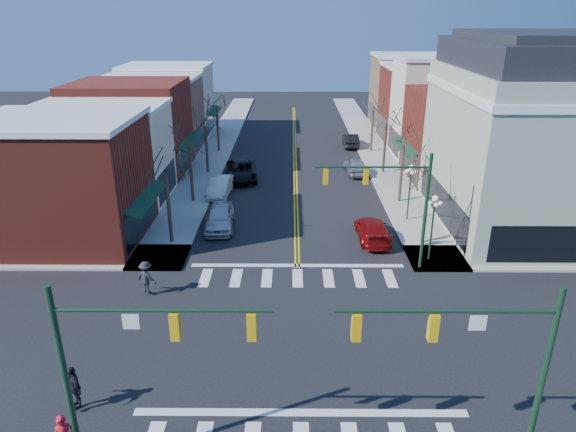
{
  "coord_description": "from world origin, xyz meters",
  "views": [
    {
      "loc": [
        -0.39,
        -20.26,
        14.56
      ],
      "look_at": [
        -0.58,
        8.98,
        2.8
      ],
      "focal_mm": 32.0,
      "sensor_mm": 36.0,
      "label": 1
    }
  ],
  "objects_px": {
    "lamppost_corner": "(433,217)",
    "car_left_near": "(220,217)",
    "car_right_far": "(351,140)",
    "pedestrian_dark_a": "(74,387)",
    "car_left_far": "(241,171)",
    "car_right_mid": "(355,166)",
    "pedestrian_dark_b": "(146,277)",
    "car_right_near": "(373,230)",
    "lamppost_midblock": "(410,183)",
    "victorian_corner": "(538,134)",
    "car_left_mid": "(220,186)"
  },
  "relations": [
    {
      "from": "car_right_far",
      "to": "pedestrian_dark_a",
      "type": "relative_size",
      "value": 2.44
    },
    {
      "from": "lamppost_midblock",
      "to": "car_right_mid",
      "type": "relative_size",
      "value": 0.97
    },
    {
      "from": "car_right_mid",
      "to": "victorian_corner",
      "type": "bearing_deg",
      "value": 128.07
    },
    {
      "from": "car_right_near",
      "to": "pedestrian_dark_b",
      "type": "distance_m",
      "value": 15.3
    },
    {
      "from": "car_right_near",
      "to": "car_right_far",
      "type": "xyz_separation_m",
      "value": [
        1.25,
        25.72,
        0.03
      ]
    },
    {
      "from": "car_left_near",
      "to": "pedestrian_dark_b",
      "type": "relative_size",
      "value": 2.64
    },
    {
      "from": "lamppost_midblock",
      "to": "pedestrian_dark_b",
      "type": "relative_size",
      "value": 2.33
    },
    {
      "from": "lamppost_corner",
      "to": "pedestrian_dark_a",
      "type": "bearing_deg",
      "value": -142.61
    },
    {
      "from": "lamppost_midblock",
      "to": "car_left_mid",
      "type": "relative_size",
      "value": 0.93
    },
    {
      "from": "victorian_corner",
      "to": "car_right_near",
      "type": "bearing_deg",
      "value": -165.95
    },
    {
      "from": "car_right_near",
      "to": "car_left_far",
      "type": "bearing_deg",
      "value": -53.99
    },
    {
      "from": "lamppost_midblock",
      "to": "car_left_near",
      "type": "xyz_separation_m",
      "value": [
        -13.7,
        -1.41,
        -2.13
      ]
    },
    {
      "from": "lamppost_corner",
      "to": "car_left_far",
      "type": "bearing_deg",
      "value": 128.54
    },
    {
      "from": "car_left_far",
      "to": "car_right_mid",
      "type": "xyz_separation_m",
      "value": [
        10.72,
        1.79,
        -0.05
      ]
    },
    {
      "from": "car_right_near",
      "to": "car_right_far",
      "type": "bearing_deg",
      "value": -93.89
    },
    {
      "from": "lamppost_midblock",
      "to": "victorian_corner",
      "type": "bearing_deg",
      "value": -3.45
    },
    {
      "from": "victorian_corner",
      "to": "lamppost_midblock",
      "type": "bearing_deg",
      "value": 176.55
    },
    {
      "from": "car_left_far",
      "to": "pedestrian_dark_b",
      "type": "bearing_deg",
      "value": -106.34
    },
    {
      "from": "car_right_mid",
      "to": "car_right_far",
      "type": "bearing_deg",
      "value": -96.64
    },
    {
      "from": "lamppost_corner",
      "to": "car_right_far",
      "type": "distance_m",
      "value": 29.02
    },
    {
      "from": "lamppost_corner",
      "to": "car_right_near",
      "type": "height_order",
      "value": "lamppost_corner"
    },
    {
      "from": "victorian_corner",
      "to": "car_right_near",
      "type": "height_order",
      "value": "victorian_corner"
    },
    {
      "from": "car_left_far",
      "to": "victorian_corner",
      "type": "bearing_deg",
      "value": -33.57
    },
    {
      "from": "car_left_far",
      "to": "car_right_far",
      "type": "distance_m",
      "value": 16.78
    },
    {
      "from": "car_right_mid",
      "to": "car_right_far",
      "type": "xyz_separation_m",
      "value": [
        0.67,
        10.53,
        -0.02
      ]
    },
    {
      "from": "victorian_corner",
      "to": "pedestrian_dark_a",
      "type": "relative_size",
      "value": 7.66
    },
    {
      "from": "car_right_mid",
      "to": "pedestrian_dark_a",
      "type": "distance_m",
      "value": 34.48
    },
    {
      "from": "victorian_corner",
      "to": "car_left_mid",
      "type": "bearing_deg",
      "value": 164.87
    },
    {
      "from": "victorian_corner",
      "to": "lamppost_midblock",
      "type": "distance_m",
      "value": 9.1
    },
    {
      "from": "car_right_mid",
      "to": "car_left_far",
      "type": "bearing_deg",
      "value": 6.43
    },
    {
      "from": "car_right_far",
      "to": "car_left_far",
      "type": "bearing_deg",
      "value": 47.12
    },
    {
      "from": "car_left_near",
      "to": "victorian_corner",
      "type": "bearing_deg",
      "value": -0.74
    },
    {
      "from": "car_right_near",
      "to": "lamppost_midblock",
      "type": "bearing_deg",
      "value": -133.51
    },
    {
      "from": "pedestrian_dark_a",
      "to": "car_left_near",
      "type": "bearing_deg",
      "value": 126.47
    },
    {
      "from": "car_right_mid",
      "to": "lamppost_midblock",
      "type": "bearing_deg",
      "value": 98.74
    },
    {
      "from": "lamppost_midblock",
      "to": "car_right_far",
      "type": "xyz_separation_m",
      "value": [
        -1.8,
        22.38,
        -2.21
      ]
    },
    {
      "from": "car_right_mid",
      "to": "pedestrian_dark_b",
      "type": "height_order",
      "value": "pedestrian_dark_b"
    },
    {
      "from": "car_right_near",
      "to": "car_right_far",
      "type": "height_order",
      "value": "car_right_far"
    },
    {
      "from": "car_left_mid",
      "to": "pedestrian_dark_b",
      "type": "relative_size",
      "value": 2.52
    },
    {
      "from": "car_left_near",
      "to": "pedestrian_dark_b",
      "type": "height_order",
      "value": "pedestrian_dark_b"
    },
    {
      "from": "lamppost_corner",
      "to": "car_left_near",
      "type": "relative_size",
      "value": 0.88
    },
    {
      "from": "car_right_near",
      "to": "car_right_mid",
      "type": "height_order",
      "value": "car_right_mid"
    },
    {
      "from": "lamppost_corner",
      "to": "car_left_mid",
      "type": "relative_size",
      "value": 0.93
    },
    {
      "from": "car_left_far",
      "to": "car_right_far",
      "type": "height_order",
      "value": "car_left_far"
    },
    {
      "from": "victorian_corner",
      "to": "car_right_near",
      "type": "distance_m",
      "value": 13.12
    },
    {
      "from": "lamppost_midblock",
      "to": "pedestrian_dark_b",
      "type": "distance_m",
      "value": 19.73
    },
    {
      "from": "car_left_far",
      "to": "car_right_near",
      "type": "height_order",
      "value": "car_left_far"
    },
    {
      "from": "lamppost_corner",
      "to": "pedestrian_dark_a",
      "type": "height_order",
      "value": "lamppost_corner"
    },
    {
      "from": "lamppost_midblock",
      "to": "car_left_mid",
      "type": "xyz_separation_m",
      "value": [
        -14.6,
        5.69,
        -2.19
      ]
    },
    {
      "from": "car_left_near",
      "to": "pedestrian_dark_a",
      "type": "bearing_deg",
      "value": -103.31
    }
  ]
}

